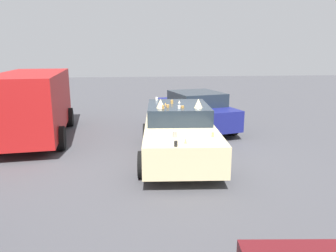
# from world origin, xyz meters

# --- Properties ---
(ground_plane) EXTENTS (60.00, 60.00, 0.00)m
(ground_plane) POSITION_xyz_m (0.00, 0.00, 0.00)
(ground_plane) COLOR #47474C
(art_car_decorated) EXTENTS (4.77, 2.37, 1.65)m
(art_car_decorated) POSITION_xyz_m (0.08, -0.01, 0.73)
(art_car_decorated) COLOR beige
(art_car_decorated) RESTS_ON ground
(parked_van_behind_left) EXTENTS (5.52, 2.58, 2.20)m
(parked_van_behind_left) POSITION_xyz_m (2.62, 4.52, 1.23)
(parked_van_behind_left) COLOR #B21919
(parked_van_behind_left) RESTS_ON ground
(parked_sedan_near_right) EXTENTS (4.67, 2.68, 1.40)m
(parked_sedan_near_right) POSITION_xyz_m (7.66, 7.48, 0.72)
(parked_sedan_near_right) COLOR #1E602D
(parked_sedan_near_right) RESTS_ON ground
(parked_sedan_far_right) EXTENTS (4.27, 2.68, 1.45)m
(parked_sedan_far_right) POSITION_xyz_m (3.11, -1.07, 0.74)
(parked_sedan_far_right) COLOR navy
(parked_sedan_far_right) RESTS_ON ground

